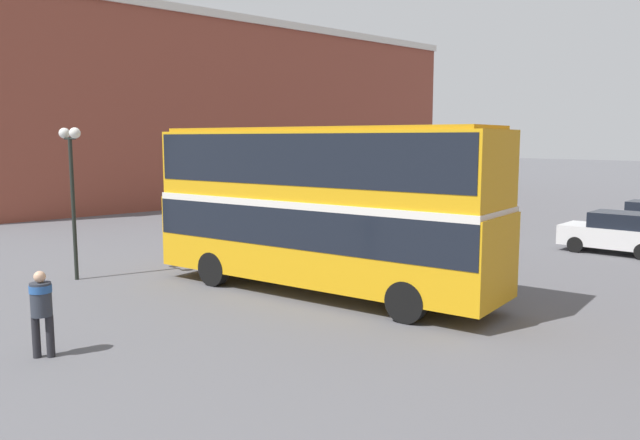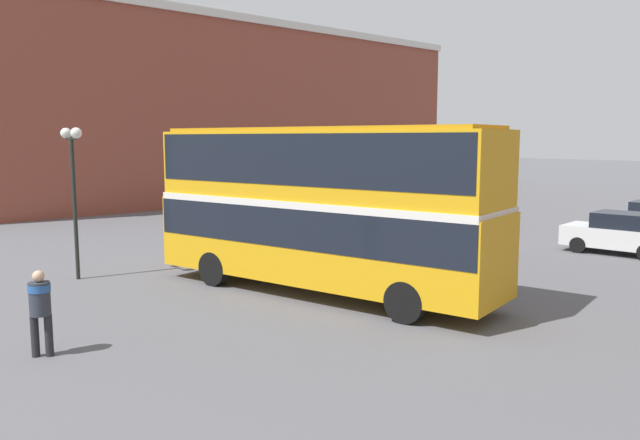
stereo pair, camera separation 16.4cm
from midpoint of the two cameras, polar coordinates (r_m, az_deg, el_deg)
ground_plane at (r=19.66m, az=-0.57°, el=-5.49°), size 240.00×240.00×0.00m
building_row_left at (r=48.79m, az=-9.15°, el=9.58°), size 12.14×38.65×12.62m
double_decker_bus at (r=17.52m, az=0.27°, el=1.88°), size 10.80×4.57×4.71m
pedestrian_foreground at (r=13.82m, az=-23.91°, el=-7.04°), size 0.61×0.61×1.78m
parked_car_kerb_near at (r=31.36m, az=-0.85°, el=0.74°), size 4.83×2.89×1.48m
parked_car_kerb_far at (r=26.63m, az=25.89°, el=-1.10°), size 4.09×2.29×1.60m
street_lamp_twin_globe at (r=20.72m, az=-21.46°, el=4.48°), size 1.18×0.34×4.74m
no_entry_sign at (r=25.01m, az=-12.39°, el=1.30°), size 0.64×0.08×2.68m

